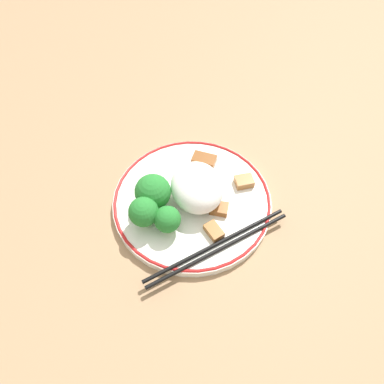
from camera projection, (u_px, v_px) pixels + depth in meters
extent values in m
plane|color=#9E7A56|center=(192.00, 204.00, 0.61)|extent=(3.00, 3.00, 0.00)
cylinder|color=white|center=(192.00, 202.00, 0.60)|extent=(0.25, 0.25, 0.01)
torus|color=red|center=(192.00, 199.00, 0.60)|extent=(0.25, 0.25, 0.00)
ellipsoid|color=white|center=(196.00, 186.00, 0.58)|extent=(0.09, 0.08, 0.06)
cylinder|color=#72AD4C|center=(154.00, 201.00, 0.59)|extent=(0.02, 0.02, 0.01)
sphere|color=#267A2D|center=(153.00, 192.00, 0.57)|extent=(0.06, 0.06, 0.06)
cylinder|color=#72AD4C|center=(145.00, 221.00, 0.56)|extent=(0.01, 0.01, 0.02)
sphere|color=#267A2D|center=(144.00, 212.00, 0.54)|extent=(0.04, 0.04, 0.04)
cylinder|color=#72AD4C|center=(168.00, 226.00, 0.56)|extent=(0.02, 0.02, 0.01)
sphere|color=#267A2D|center=(167.00, 219.00, 0.54)|extent=(0.04, 0.04, 0.04)
cube|color=brown|center=(204.00, 160.00, 0.64)|extent=(0.04, 0.05, 0.01)
cube|color=brown|center=(219.00, 209.00, 0.58)|extent=(0.03, 0.03, 0.01)
cube|color=brown|center=(192.00, 179.00, 0.61)|extent=(0.04, 0.04, 0.01)
cube|color=#995B28|center=(214.00, 231.00, 0.56)|extent=(0.03, 0.03, 0.01)
cube|color=#9E6633|center=(244.00, 181.00, 0.61)|extent=(0.02, 0.03, 0.01)
cylinder|color=black|center=(219.00, 250.00, 0.54)|extent=(0.06, 0.23, 0.01)
cylinder|color=black|center=(216.00, 244.00, 0.55)|extent=(0.06, 0.23, 0.01)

